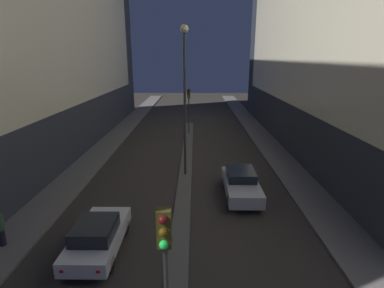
{
  "coord_description": "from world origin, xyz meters",
  "views": [
    {
      "loc": [
        0.66,
        -1.75,
        7.78
      ],
      "look_at": [
        0.39,
        23.24,
        0.5
      ],
      "focal_mm": 28.0,
      "sensor_mm": 36.0,
      "label": 1
    }
  ],
  "objects_px": {
    "traffic_light_near": "(165,259)",
    "pedestrian_on_left_sidewalk": "(0,228)",
    "street_lamp": "(185,81)",
    "car_right_lane": "(241,184)",
    "traffic_light_mid": "(189,101)",
    "car_left_lane": "(98,236)"
  },
  "relations": [
    {
      "from": "traffic_light_mid",
      "to": "car_right_lane",
      "type": "height_order",
      "value": "traffic_light_mid"
    },
    {
      "from": "traffic_light_near",
      "to": "pedestrian_on_left_sidewalk",
      "type": "height_order",
      "value": "traffic_light_near"
    },
    {
      "from": "car_right_lane",
      "to": "pedestrian_on_left_sidewalk",
      "type": "height_order",
      "value": "pedestrian_on_left_sidewalk"
    },
    {
      "from": "street_lamp",
      "to": "pedestrian_on_left_sidewalk",
      "type": "xyz_separation_m",
      "value": [
        -7.47,
        -8.11,
        -5.39
      ]
    },
    {
      "from": "street_lamp",
      "to": "traffic_light_mid",
      "type": "bearing_deg",
      "value": 90.0
    },
    {
      "from": "traffic_light_near",
      "to": "street_lamp",
      "type": "xyz_separation_m",
      "value": [
        0.0,
        13.34,
        2.87
      ]
    },
    {
      "from": "traffic_light_mid",
      "to": "car_left_lane",
      "type": "xyz_separation_m",
      "value": [
        -3.32,
        -19.92,
        -2.72
      ]
    },
    {
      "from": "street_lamp",
      "to": "pedestrian_on_left_sidewalk",
      "type": "bearing_deg",
      "value": -132.65
    },
    {
      "from": "traffic_light_near",
      "to": "traffic_light_mid",
      "type": "relative_size",
      "value": 1.0
    },
    {
      "from": "street_lamp",
      "to": "car_right_lane",
      "type": "relative_size",
      "value": 2.12
    },
    {
      "from": "traffic_light_near",
      "to": "pedestrian_on_left_sidewalk",
      "type": "relative_size",
      "value": 2.88
    },
    {
      "from": "pedestrian_on_left_sidewalk",
      "to": "car_left_lane",
      "type": "bearing_deg",
      "value": -3.39
    },
    {
      "from": "traffic_light_near",
      "to": "car_left_lane",
      "type": "distance_m",
      "value": 6.58
    },
    {
      "from": "street_lamp",
      "to": "traffic_light_near",
      "type": "bearing_deg",
      "value": -90.0
    },
    {
      "from": "traffic_light_near",
      "to": "street_lamp",
      "type": "height_order",
      "value": "street_lamp"
    },
    {
      "from": "traffic_light_near",
      "to": "traffic_light_mid",
      "type": "distance_m",
      "value": 24.9
    },
    {
      "from": "traffic_light_near",
      "to": "street_lamp",
      "type": "bearing_deg",
      "value": 90.0
    },
    {
      "from": "traffic_light_mid",
      "to": "car_left_lane",
      "type": "height_order",
      "value": "traffic_light_mid"
    },
    {
      "from": "traffic_light_mid",
      "to": "car_left_lane",
      "type": "bearing_deg",
      "value": -99.46
    },
    {
      "from": "traffic_light_mid",
      "to": "car_left_lane",
      "type": "relative_size",
      "value": 1.1
    },
    {
      "from": "car_left_lane",
      "to": "traffic_light_near",
      "type": "bearing_deg",
      "value": -56.35
    },
    {
      "from": "traffic_light_near",
      "to": "street_lamp",
      "type": "distance_m",
      "value": 13.65
    }
  ]
}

